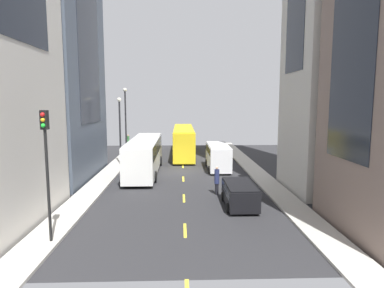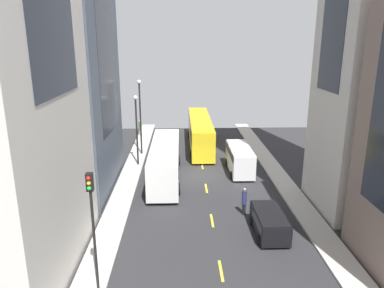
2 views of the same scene
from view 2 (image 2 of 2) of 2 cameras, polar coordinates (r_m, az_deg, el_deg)
ground_plane at (r=35.22m, az=1.90°, el=-5.04°), size 40.13×40.13×0.00m
sidewalk_west at (r=35.47m, az=-9.70°, el=-4.99°), size 1.89×44.00×0.15m
sidewalk_east at (r=36.35m, az=13.22°, el=-4.67°), size 1.89×44.00×0.15m
lane_stripe_1 at (r=21.92m, az=4.55°, el=-19.13°), size 0.16×2.00×0.01m
lane_stripe_2 at (r=27.03m, az=3.15°, el=-11.84°), size 0.16×2.00×0.01m
lane_stripe_3 at (r=32.44m, az=2.24°, el=-6.92°), size 0.16×2.00×0.01m
lane_stripe_4 at (r=38.03m, az=1.61°, el=-3.42°), size 0.16×2.00×0.01m
lane_stripe_5 at (r=43.73m, az=1.15°, el=-0.83°), size 0.16×2.00×0.01m
lane_stripe_6 at (r=49.50m, az=0.79°, el=1.16°), size 0.16×2.00×0.01m
lane_stripe_7 at (r=55.32m, az=0.51°, el=2.73°), size 0.16×2.00×0.01m
building_west_1 at (r=32.33m, az=-18.55°, el=12.48°), size 6.07×11.91×22.21m
city_bus_white at (r=34.13m, az=-4.25°, el=-2.19°), size 2.80×12.30×3.35m
streetcar_yellow at (r=44.42m, az=1.27°, el=2.26°), size 2.70×14.54×3.59m
delivery_van_white at (r=36.15m, az=7.48°, el=-2.07°), size 2.25×6.01×2.58m
car_black_0 at (r=25.46m, az=12.00°, el=-11.73°), size 2.07×4.15×1.55m
pedestrian_walking_far at (r=27.69m, az=8.16°, el=-8.73°), size 0.37×0.37×2.11m
pedestrian_waiting_curb at (r=49.90m, az=-8.17°, el=2.59°), size 0.33×0.33×2.07m
traffic_light_near_corner at (r=18.71m, az=-15.36°, el=-10.11°), size 0.32×0.44×6.37m
streetlamp_near at (r=40.85m, az=-8.11°, el=5.23°), size 0.44×0.44×8.32m
streetlamp_far at (r=37.29m, az=-8.67°, el=3.25°), size 0.44×0.44×7.18m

